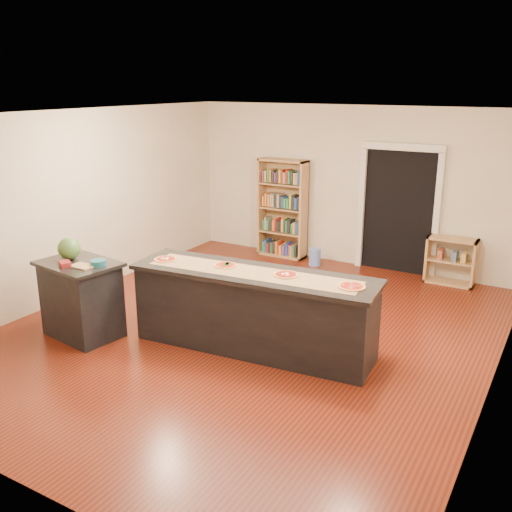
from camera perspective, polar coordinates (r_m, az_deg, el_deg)
The scene contains 16 objects.
room at distance 7.15m, azimuth -0.81°, elevation 2.66°, with size 6.00×7.00×2.80m.
doorway at distance 9.97m, azimuth 14.09°, elevation 5.13°, with size 1.40×0.09×2.21m.
kitchen_island at distance 6.98m, azimuth -0.25°, elevation -5.47°, with size 3.03×0.82×1.00m.
side_counter at distance 7.67m, azimuth -17.03°, elevation -4.12°, with size 1.01×0.74×1.00m.
bookshelf at distance 10.63m, azimuth 2.66°, elevation 4.77°, with size 0.91×0.32×1.83m, color tan.
low_shelf at distance 9.78m, azimuth 18.90°, elevation -0.45°, with size 0.78×0.33×0.78m, color tan.
waste_bin at distance 10.30m, azimuth 5.90°, elevation -0.09°, with size 0.21×0.21×0.31m, color #6791E6.
kraft_paper at distance 6.78m, azimuth -0.35°, elevation -1.66°, with size 2.63×0.47×0.00m, color olive.
watermelon at distance 7.63m, azimuth -18.18°, elevation 0.71°, with size 0.29×0.29×0.29m, color #144214.
cutting_board at distance 7.31m, azimuth -16.97°, elevation -0.98°, with size 0.29×0.20×0.02m, color tan.
package_red at distance 7.40m, azimuth -18.56°, elevation -0.75°, with size 0.17×0.12×0.06m, color maroon.
package_teal at distance 7.30m, azimuth -15.51°, elevation -0.68°, with size 0.19×0.19×0.07m, color #195966.
pizza_a at distance 7.33m, azimuth -9.02°, elevation -0.32°, with size 0.28×0.28×0.02m.
pizza_b at distance 7.01m, azimuth -3.08°, elevation -0.94°, with size 0.30×0.30×0.02m.
pizza_c at distance 6.68m, azimuth 3.00°, elevation -1.88°, with size 0.29×0.29×0.02m.
pizza_d at distance 6.38m, azimuth 9.54°, elevation -3.01°, with size 0.30×0.30×0.02m.
Camera 1 is at (3.56, -5.93, 3.18)m, focal length 40.00 mm.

